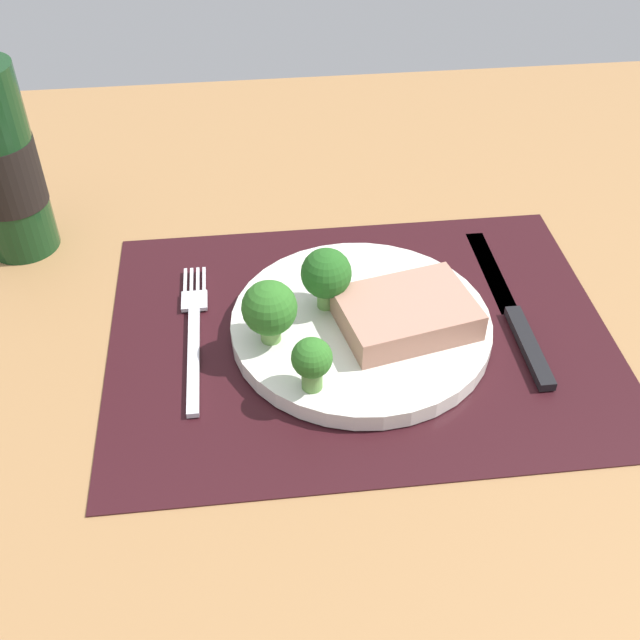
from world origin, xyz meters
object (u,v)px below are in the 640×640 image
plate (361,326)px  fork (194,332)px  wine_bottle (0,160)px  knife (514,314)px  steak (406,313)px

plate → fork: plate is taller
plate → wine_bottle: 37.65cm
fork → knife: size_ratio=0.83×
steak → knife: size_ratio=0.49×
steak → plate: bearing=162.7°
steak → fork: bearing=172.1°
steak → fork: size_ratio=0.59×
wine_bottle → knife: bearing=-20.0°
plate → knife: plate is taller
plate → steak: steak is taller
knife → steak: bearing=-168.3°
fork → wine_bottle: size_ratio=0.70×
steak → fork: (-18.49, 2.57, -2.65)cm
knife → wine_bottle: size_ratio=0.84×
fork → wine_bottle: bearing=135.2°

